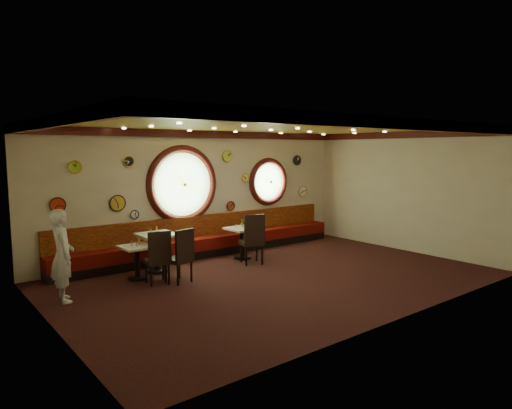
# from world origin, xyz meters

# --- Properties ---
(floor) EXTENTS (9.00, 6.00, 0.00)m
(floor) POSITION_xyz_m (0.00, 0.00, 0.00)
(floor) COLOR black
(floor) RESTS_ON ground
(ceiling) EXTENTS (9.00, 6.00, 0.02)m
(ceiling) POSITION_xyz_m (0.00, 0.00, 3.20)
(ceiling) COLOR gold
(ceiling) RESTS_ON wall_back
(wall_back) EXTENTS (9.00, 0.02, 3.20)m
(wall_back) POSITION_xyz_m (0.00, 3.00, 1.60)
(wall_back) COLOR beige
(wall_back) RESTS_ON floor
(wall_front) EXTENTS (9.00, 0.02, 3.20)m
(wall_front) POSITION_xyz_m (0.00, -3.00, 1.60)
(wall_front) COLOR beige
(wall_front) RESTS_ON floor
(wall_left) EXTENTS (0.02, 6.00, 3.20)m
(wall_left) POSITION_xyz_m (-4.50, 0.00, 1.60)
(wall_left) COLOR beige
(wall_left) RESTS_ON floor
(wall_right) EXTENTS (0.02, 6.00, 3.20)m
(wall_right) POSITION_xyz_m (4.50, 0.00, 1.60)
(wall_right) COLOR beige
(wall_right) RESTS_ON floor
(molding_back) EXTENTS (9.00, 0.10, 0.18)m
(molding_back) POSITION_xyz_m (0.00, 2.95, 3.11)
(molding_back) COLOR #3A0E0A
(molding_back) RESTS_ON wall_back
(molding_front) EXTENTS (9.00, 0.10, 0.18)m
(molding_front) POSITION_xyz_m (0.00, -2.95, 3.11)
(molding_front) COLOR #3A0E0A
(molding_front) RESTS_ON wall_back
(molding_left) EXTENTS (0.10, 6.00, 0.18)m
(molding_left) POSITION_xyz_m (-4.45, 0.00, 3.11)
(molding_left) COLOR #3A0E0A
(molding_left) RESTS_ON wall_back
(molding_right) EXTENTS (0.10, 6.00, 0.18)m
(molding_right) POSITION_xyz_m (4.45, 0.00, 3.11)
(molding_right) COLOR #3A0E0A
(molding_right) RESTS_ON wall_back
(banquette_base) EXTENTS (8.00, 0.55, 0.20)m
(banquette_base) POSITION_xyz_m (0.00, 2.72, 0.10)
(banquette_base) COLOR black
(banquette_base) RESTS_ON floor
(banquette_seat) EXTENTS (8.00, 0.55, 0.30)m
(banquette_seat) POSITION_xyz_m (0.00, 2.72, 0.35)
(banquette_seat) COLOR #570A07
(banquette_seat) RESTS_ON banquette_base
(banquette_back) EXTENTS (8.00, 0.10, 0.55)m
(banquette_back) POSITION_xyz_m (0.00, 2.94, 0.75)
(banquette_back) COLOR #610907
(banquette_back) RESTS_ON wall_back
(porthole_left_glass) EXTENTS (1.66, 0.02, 1.66)m
(porthole_left_glass) POSITION_xyz_m (-0.60, 3.00, 1.85)
(porthole_left_glass) COLOR #81B66D
(porthole_left_glass) RESTS_ON wall_back
(porthole_left_frame) EXTENTS (1.98, 0.18, 1.98)m
(porthole_left_frame) POSITION_xyz_m (-0.60, 2.98, 1.85)
(porthole_left_frame) COLOR #3A0E0A
(porthole_left_frame) RESTS_ON wall_back
(porthole_left_ring) EXTENTS (1.61, 0.03, 1.61)m
(porthole_left_ring) POSITION_xyz_m (-0.60, 2.95, 1.85)
(porthole_left_ring) COLOR gold
(porthole_left_ring) RESTS_ON wall_back
(porthole_right_glass) EXTENTS (1.10, 0.02, 1.10)m
(porthole_right_glass) POSITION_xyz_m (2.20, 3.00, 1.80)
(porthole_right_glass) COLOR #81B66D
(porthole_right_glass) RESTS_ON wall_back
(porthole_right_frame) EXTENTS (1.38, 0.18, 1.38)m
(porthole_right_frame) POSITION_xyz_m (2.20, 2.98, 1.80)
(porthole_right_frame) COLOR #3A0E0A
(porthole_right_frame) RESTS_ON wall_back
(porthole_right_ring) EXTENTS (1.09, 0.03, 1.09)m
(porthole_right_ring) POSITION_xyz_m (2.20, 2.95, 1.80)
(porthole_right_ring) COLOR gold
(porthole_right_ring) RESTS_ON wall_back
(wall_clock_0) EXTENTS (0.36, 0.03, 0.36)m
(wall_clock_0) POSITION_xyz_m (-2.30, 2.96, 1.50)
(wall_clock_0) COLOR gold
(wall_clock_0) RESTS_ON wall_back
(wall_clock_1) EXTENTS (0.26, 0.03, 0.26)m
(wall_clock_1) POSITION_xyz_m (-3.20, 2.96, 2.35)
(wall_clock_1) COLOR #9FCC28
(wall_clock_1) RESTS_ON wall_back
(wall_clock_2) EXTENTS (0.20, 0.03, 0.20)m
(wall_clock_2) POSITION_xyz_m (-1.90, 2.96, 1.20)
(wall_clock_2) COLOR white
(wall_clock_2) RESTS_ON wall_back
(wall_clock_3) EXTENTS (0.22, 0.03, 0.22)m
(wall_clock_3) POSITION_xyz_m (1.35, 2.96, 1.95)
(wall_clock_3) COLOR #FEF554
(wall_clock_3) RESTS_ON wall_back
(wall_clock_4) EXTENTS (0.34, 0.03, 0.34)m
(wall_clock_4) POSITION_xyz_m (3.55, 2.96, 1.45)
(wall_clock_4) COLOR white
(wall_clock_4) RESTS_ON wall_back
(wall_clock_5) EXTENTS (0.24, 0.03, 0.24)m
(wall_clock_5) POSITION_xyz_m (0.85, 2.96, 1.20)
(wall_clock_5) COLOR red
(wall_clock_5) RESTS_ON wall_back
(wall_clock_6) EXTENTS (0.32, 0.03, 0.32)m
(wall_clock_6) POSITION_xyz_m (-3.60, 2.96, 1.55)
(wall_clock_6) COLOR red
(wall_clock_6) RESTS_ON wall_back
(wall_clock_7) EXTENTS (0.24, 0.03, 0.24)m
(wall_clock_7) POSITION_xyz_m (-2.00, 2.96, 2.45)
(wall_clock_7) COLOR black
(wall_clock_7) RESTS_ON wall_back
(wall_clock_8) EXTENTS (0.28, 0.03, 0.28)m
(wall_clock_8) POSITION_xyz_m (3.30, 2.96, 2.40)
(wall_clock_8) COLOR black
(wall_clock_8) RESTS_ON wall_back
(wall_clock_9) EXTENTS (0.30, 0.03, 0.30)m
(wall_clock_9) POSITION_xyz_m (0.75, 2.96, 2.55)
(wall_clock_9) COLOR #C3E046
(wall_clock_9) RESTS_ON wall_back
(table_a) EXTENTS (0.68, 0.68, 0.72)m
(table_a) POSITION_xyz_m (-2.38, 1.77, 0.45)
(table_a) COLOR black
(table_a) RESTS_ON floor
(table_b) EXTENTS (0.82, 0.82, 0.87)m
(table_b) POSITION_xyz_m (-1.78, 2.05, 0.55)
(table_b) COLOR black
(table_b) RESTS_ON floor
(table_c) EXTENTS (0.74, 0.74, 0.78)m
(table_c) POSITION_xyz_m (0.46, 1.90, 0.49)
(table_c) COLOR black
(table_c) RESTS_ON floor
(chair_a) EXTENTS (0.53, 0.53, 0.69)m
(chair_a) POSITION_xyz_m (-2.20, 1.12, 0.63)
(chair_a) COLOR black
(chair_a) RESTS_ON floor
(chair_b) EXTENTS (0.56, 0.56, 0.69)m
(chair_b) POSITION_xyz_m (-1.77, 0.95, 0.64)
(chair_b) COLOR black
(chair_b) RESTS_ON floor
(chair_c) EXTENTS (0.64, 0.64, 0.75)m
(chair_c) POSITION_xyz_m (0.30, 1.25, 0.69)
(chair_c) COLOR black
(chair_c) RESTS_ON floor
(condiment_a_salt) EXTENTS (0.04, 0.04, 0.11)m
(condiment_a_salt) POSITION_xyz_m (-2.47, 1.83, 0.77)
(condiment_a_salt) COLOR silver
(condiment_a_salt) RESTS_ON table_a
(condiment_b_salt) EXTENTS (0.04, 0.04, 0.11)m
(condiment_b_salt) POSITION_xyz_m (-1.91, 2.07, 0.92)
(condiment_b_salt) COLOR silver
(condiment_b_salt) RESTS_ON table_b
(condiment_c_salt) EXTENTS (0.03, 0.03, 0.09)m
(condiment_c_salt) POSITION_xyz_m (0.35, 2.01, 0.83)
(condiment_c_salt) COLOR silver
(condiment_c_salt) RESTS_ON table_c
(condiment_a_pepper) EXTENTS (0.04, 0.04, 0.10)m
(condiment_a_pepper) POSITION_xyz_m (-2.41, 1.70, 0.77)
(condiment_a_pepper) COLOR #BCBBC0
(condiment_a_pepper) RESTS_ON table_a
(condiment_b_pepper) EXTENTS (0.03, 0.03, 0.09)m
(condiment_b_pepper) POSITION_xyz_m (-1.73, 2.04, 0.91)
(condiment_b_pepper) COLOR silver
(condiment_b_pepper) RESTS_ON table_b
(condiment_c_pepper) EXTENTS (0.03, 0.03, 0.09)m
(condiment_c_pepper) POSITION_xyz_m (0.45, 1.86, 0.83)
(condiment_c_pepper) COLOR silver
(condiment_c_pepper) RESTS_ON table_c
(condiment_a_bottle) EXTENTS (0.05, 0.05, 0.15)m
(condiment_a_bottle) POSITION_xyz_m (-2.30, 1.83, 0.79)
(condiment_a_bottle) COLOR gold
(condiment_a_bottle) RESTS_ON table_a
(condiment_b_bottle) EXTENTS (0.05, 0.05, 0.15)m
(condiment_b_bottle) POSITION_xyz_m (-1.72, 2.17, 0.94)
(condiment_b_bottle) COLOR yellow
(condiment_b_bottle) RESTS_ON table_b
(condiment_c_bottle) EXTENTS (0.06, 0.06, 0.18)m
(condiment_c_bottle) POSITION_xyz_m (0.53, 2.01, 0.87)
(condiment_c_bottle) COLOR gold
(condiment_c_bottle) RESTS_ON table_c
(waiter) EXTENTS (0.45, 0.64, 1.68)m
(waiter) POSITION_xyz_m (-4.00, 1.25, 0.84)
(waiter) COLOR white
(waiter) RESTS_ON floor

